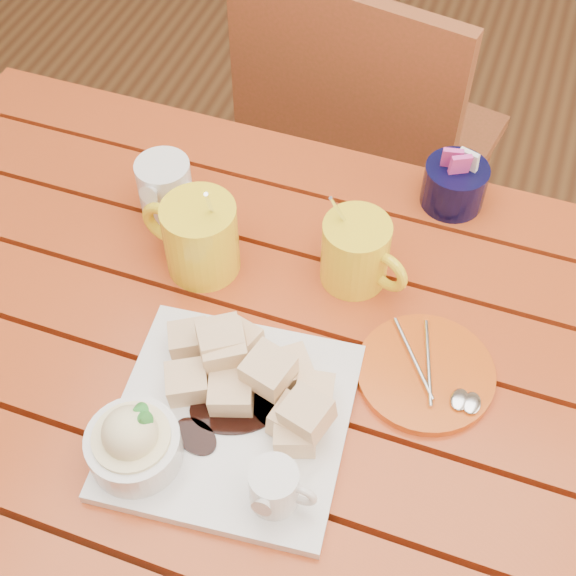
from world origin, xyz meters
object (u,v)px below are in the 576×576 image
at_px(table, 256,396).
at_px(dessert_plate, 215,416).
at_px(coffee_mug_left, 199,236).
at_px(coffee_mug_right, 357,252).
at_px(orange_saucer, 427,373).
at_px(chair_far, 362,147).

relative_size(table, dessert_plate, 4.09).
distance_m(coffee_mug_left, coffee_mug_right, 0.21).
relative_size(coffee_mug_left, coffee_mug_right, 1.11).
relative_size(dessert_plate, coffee_mug_right, 1.98).
relative_size(table, orange_saucer, 7.10).
xyz_separation_m(table, dessert_plate, (-0.00, -0.12, 0.14)).
height_order(table, orange_saucer, orange_saucer).
bearing_deg(coffee_mug_left, dessert_plate, -54.75).
bearing_deg(chair_far, coffee_mug_right, 113.49).
distance_m(dessert_plate, chair_far, 0.83).
bearing_deg(table, chair_far, 93.28).
bearing_deg(orange_saucer, table, -169.65).
distance_m(coffee_mug_left, orange_saucer, 0.34).
relative_size(coffee_mug_left, chair_far, 0.18).
xyz_separation_m(coffee_mug_left, orange_saucer, (0.33, -0.07, -0.05)).
bearing_deg(chair_far, table, 103.28).
bearing_deg(dessert_plate, chair_far, 92.78).
bearing_deg(table, coffee_mug_right, 61.86).
xyz_separation_m(orange_saucer, chair_far, (-0.25, 0.63, -0.25)).
relative_size(dessert_plate, coffee_mug_left, 1.79).
height_order(dessert_plate, orange_saucer, dessert_plate).
distance_m(coffee_mug_right, chair_far, 0.60).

